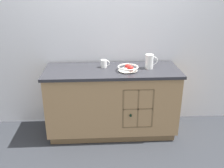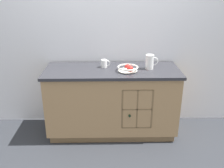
{
  "view_description": "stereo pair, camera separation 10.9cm",
  "coord_description": "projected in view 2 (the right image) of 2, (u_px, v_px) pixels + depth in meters",
  "views": [
    {
      "loc": [
        -0.16,
        -2.9,
        1.86
      ],
      "look_at": [
        0.0,
        0.0,
        0.69
      ],
      "focal_mm": 40.0,
      "sensor_mm": 36.0,
      "label": 1
    },
    {
      "loc": [
        -0.06,
        -2.9,
        1.86
      ],
      "look_at": [
        0.0,
        0.0,
        0.69
      ],
      "focal_mm": 40.0,
      "sensor_mm": 36.0,
      "label": 2
    }
  ],
  "objects": [
    {
      "name": "back_wall",
      "position": [
        111.0,
        32.0,
        3.24
      ],
      "size": [
        4.4,
        0.06,
        2.55
      ],
      "primitive_type": "cube",
      "color": "white",
      "rests_on": "ground_plane"
    },
    {
      "name": "white_pitcher",
      "position": [
        150.0,
        62.0,
        3.04
      ],
      "size": [
        0.16,
        0.1,
        0.18
      ],
      "color": "white",
      "rests_on": "kitchen_island"
    },
    {
      "name": "fruit_bowl",
      "position": [
        128.0,
        68.0,
        2.97
      ],
      "size": [
        0.25,
        0.25,
        0.08
      ],
      "color": "silver",
      "rests_on": "kitchen_island"
    },
    {
      "name": "ceramic_mug",
      "position": [
        104.0,
        63.0,
        3.11
      ],
      "size": [
        0.12,
        0.08,
        0.1
      ],
      "color": "white",
      "rests_on": "kitchen_island"
    },
    {
      "name": "ground_plane",
      "position": [
        112.0,
        131.0,
        3.38
      ],
      "size": [
        14.0,
        14.0,
        0.0
      ],
      "primitive_type": "plane",
      "color": "#2D3035"
    },
    {
      "name": "kitchen_island",
      "position": [
        112.0,
        101.0,
        3.21
      ],
      "size": [
        1.66,
        0.63,
        0.88
      ],
      "color": "brown",
      "rests_on": "ground_plane"
    }
  ]
}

